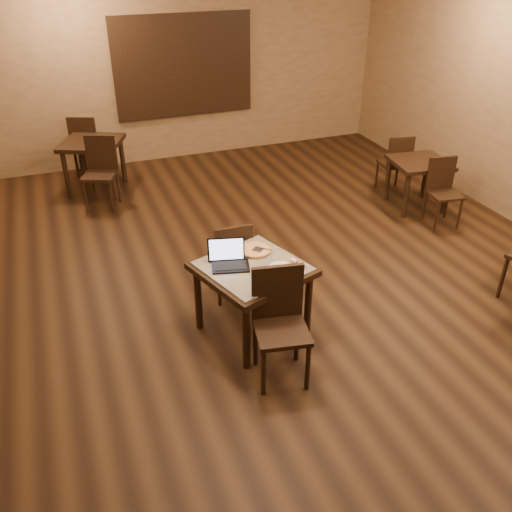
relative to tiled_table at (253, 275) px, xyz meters
name	(u,v)px	position (x,y,z in m)	size (l,w,h in m)	color
ground	(267,317)	(0.22, 0.15, -0.66)	(10.00, 10.00, 0.00)	black
wall_back	(154,71)	(0.22, 5.15, 0.84)	(8.00, 0.02, 3.00)	#96734C
mural	(184,66)	(0.72, 5.11, 0.89)	(2.34, 0.05, 1.64)	#254C8A
tiled_table	(253,275)	(0.00, 0.00, 0.00)	(1.16, 1.16, 0.76)	black
chair_main_near	(280,317)	(0.02, -0.61, -0.07)	(0.53, 0.53, 1.04)	black
chair_main_far	(232,257)	(0.00, 0.62, -0.14)	(0.41, 0.41, 0.92)	black
laptop	(228,258)	(-0.20, 0.11, 0.16)	(0.40, 0.35, 0.24)	black
plate	(282,270)	(0.22, -0.18, 0.11)	(0.28, 0.28, 0.02)	white
pizza_slice	(282,268)	(0.22, -0.18, 0.13)	(0.18, 0.18, 0.02)	beige
pizza_pan	(255,251)	(0.12, 0.24, 0.11)	(0.33, 0.33, 0.01)	silver
pizza_whole	(255,250)	(0.12, 0.24, 0.12)	(0.31, 0.31, 0.02)	beige
spatula	(258,249)	(0.14, 0.22, 0.13)	(0.09, 0.22, 0.01)	silver
napkin_roll	(298,263)	(0.40, -0.14, 0.12)	(0.09, 0.18, 0.04)	white
other_table_a	(419,169)	(3.22, 1.87, -0.08)	(0.85, 0.85, 0.70)	black
other_table_a_chair_near	(443,187)	(3.23, 1.34, -0.15)	(0.45, 0.45, 0.91)	black
other_table_a_chair_far	(396,161)	(3.20, 2.40, -0.15)	(0.45, 0.45, 0.91)	black
other_table_b	(93,149)	(-1.00, 4.15, -0.01)	(1.10, 1.10, 0.78)	black
other_table_b_chair_near	(101,168)	(-0.97, 3.56, -0.09)	(0.58, 0.58, 1.01)	black
other_table_b_chair_far	(87,143)	(-1.04, 4.75, -0.09)	(0.58, 0.58, 1.01)	black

